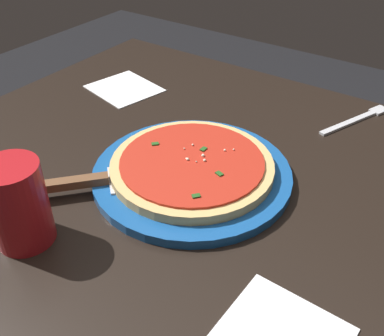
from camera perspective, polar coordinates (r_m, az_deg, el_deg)
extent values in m
cube|color=black|center=(1.43, -6.03, -0.54)|extent=(0.06, 0.06, 0.74)
cube|color=black|center=(0.79, -0.97, 0.25)|extent=(0.94, 0.81, 0.03)
cylinder|color=#195199|center=(0.73, 0.00, -0.76)|extent=(0.32, 0.32, 0.02)
cylinder|color=#DBB26B|center=(0.72, 0.00, 0.24)|extent=(0.26, 0.26, 0.02)
cylinder|color=red|center=(0.72, 0.00, 0.89)|extent=(0.23, 0.23, 0.00)
sphere|color=#EFEACC|center=(0.74, 5.32, 2.36)|extent=(0.00, 0.00, 0.00)
sphere|color=#EFEACC|center=(0.72, -0.56, 1.12)|extent=(0.01, 0.01, 0.01)
sphere|color=#EFEACC|center=(0.71, 1.61, 0.98)|extent=(0.00, 0.00, 0.00)
sphere|color=#EFEACC|center=(0.74, 4.19, 2.28)|extent=(0.00, 0.00, 0.00)
sphere|color=#EFEACC|center=(0.74, -0.98, 2.49)|extent=(0.00, 0.00, 0.00)
sphere|color=#EFEACC|center=(0.71, 0.55, 0.82)|extent=(0.00, 0.00, 0.00)
sphere|color=#EFEACC|center=(0.75, -0.03, 2.89)|extent=(0.00, 0.00, 0.00)
sphere|color=#EFEACC|center=(0.73, 1.41, 1.60)|extent=(0.01, 0.01, 0.01)
sphere|color=#EFEACC|center=(0.72, -0.75, 1.23)|extent=(0.00, 0.00, 0.00)
cube|color=#23561E|center=(0.74, 1.33, 2.32)|extent=(0.01, 0.01, 0.00)
cube|color=#23561E|center=(0.64, 0.53, -3.56)|extent=(0.01, 0.01, 0.00)
cube|color=#23561E|center=(0.76, -4.71, 3.10)|extent=(0.01, 0.01, 0.00)
cube|color=#23561E|center=(0.69, 3.50, -0.72)|extent=(0.01, 0.01, 0.00)
cube|color=silver|center=(0.72, -6.96, -1.13)|extent=(0.11, 0.11, 0.00)
cube|color=brown|center=(0.72, -15.74, -1.95)|extent=(0.10, 0.11, 0.01)
cylinder|color=#B2191E|center=(0.64, -21.28, -4.32)|extent=(0.08, 0.08, 0.12)
cube|color=white|center=(1.03, -8.60, 9.98)|extent=(0.17, 0.16, 0.00)
cube|color=silver|center=(0.94, 19.26, 5.44)|extent=(0.07, 0.14, 0.00)
cube|color=silver|center=(1.00, 22.68, 6.79)|extent=(0.04, 0.04, 0.00)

